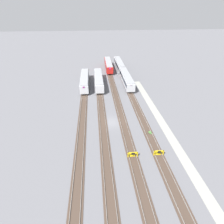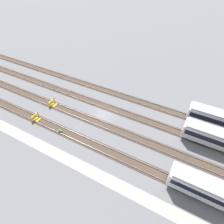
{
  "view_description": "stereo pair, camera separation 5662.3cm",
  "coord_description": "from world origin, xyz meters",
  "px_view_note": "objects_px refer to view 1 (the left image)",
  "views": [
    {
      "loc": [
        -36.09,
        3.91,
        24.98
      ],
      "look_at": [
        2.1,
        0.0,
        1.8
      ],
      "focal_mm": 28.0,
      "sensor_mm": 36.0,
      "label": 1
    },
    {
      "loc": [
        13.86,
        -22.67,
        27.13
      ],
      "look_at": [
        2.1,
        0.0,
        1.8
      ],
      "focal_mm": 28.0,
      "sensor_mm": 36.0,
      "label": 2
    }
  ],
  "objects_px": {
    "bumper_stop_near_inner_track": "(132,154)",
    "weed_clump": "(150,132)",
    "subway_car_front_row_right_inner": "(85,80)",
    "subway_car_front_row_left_inner": "(126,79)",
    "subway_car_front_row_centre": "(119,64)",
    "subway_car_front_row_leftmost": "(99,80)",
    "bumper_stop_nearest_track": "(158,152)",
    "subway_car_front_row_rightmost": "(108,65)"
  },
  "relations": [
    {
      "from": "bumper_stop_near_inner_track",
      "to": "subway_car_front_row_rightmost",
      "type": "bearing_deg",
      "value": -0.05
    },
    {
      "from": "subway_car_front_row_left_inner",
      "to": "subway_car_front_row_centre",
      "type": "relative_size",
      "value": 1.0
    },
    {
      "from": "subway_car_front_row_centre",
      "to": "weed_clump",
      "type": "xyz_separation_m",
      "value": [
        -49.35,
        -0.4,
        -1.8
      ]
    },
    {
      "from": "subway_car_front_row_centre",
      "to": "subway_car_front_row_right_inner",
      "type": "xyz_separation_m",
      "value": [
        -19.09,
        15.3,
        0.0
      ]
    },
    {
      "from": "subway_car_front_row_leftmost",
      "to": "subway_car_front_row_centre",
      "type": "distance_m",
      "value": 21.64
    },
    {
      "from": "subway_car_front_row_leftmost",
      "to": "weed_clump",
      "type": "relative_size",
      "value": 19.57
    },
    {
      "from": "bumper_stop_nearest_track",
      "to": "weed_clump",
      "type": "relative_size",
      "value": 2.18
    },
    {
      "from": "subway_car_front_row_right_inner",
      "to": "subway_car_front_row_leftmost",
      "type": "bearing_deg",
      "value": -90.0
    },
    {
      "from": "subway_car_front_row_right_inner",
      "to": "weed_clump",
      "type": "bearing_deg",
      "value": -152.58
    },
    {
      "from": "subway_car_front_row_right_inner",
      "to": "bumper_stop_nearest_track",
      "type": "distance_m",
      "value": 40.03
    },
    {
      "from": "subway_car_front_row_left_inner",
      "to": "bumper_stop_near_inner_track",
      "type": "height_order",
      "value": "subway_car_front_row_left_inner"
    },
    {
      "from": "subway_car_front_row_left_inner",
      "to": "bumper_stop_nearest_track",
      "type": "relative_size",
      "value": 8.96
    },
    {
      "from": "subway_car_front_row_right_inner",
      "to": "bumper_stop_near_inner_track",
      "type": "xyz_separation_m",
      "value": [
        -36.87,
        -10.21,
        -1.53
      ]
    },
    {
      "from": "subway_car_front_row_right_inner",
      "to": "weed_clump",
      "type": "relative_size",
      "value": 19.58
    },
    {
      "from": "subway_car_front_row_leftmost",
      "to": "bumper_stop_near_inner_track",
      "type": "distance_m",
      "value": 37.25
    },
    {
      "from": "bumper_stop_near_inner_track",
      "to": "subway_car_front_row_right_inner",
      "type": "bearing_deg",
      "value": 15.48
    },
    {
      "from": "weed_clump",
      "to": "subway_car_front_row_left_inner",
      "type": "bearing_deg",
      "value": 0.57
    },
    {
      "from": "subway_car_front_row_leftmost",
      "to": "weed_clump",
      "type": "distance_m",
      "value": 32.11
    },
    {
      "from": "subway_car_front_row_left_inner",
      "to": "weed_clump",
      "type": "distance_m",
      "value": 30.31
    },
    {
      "from": "subway_car_front_row_leftmost",
      "to": "subway_car_front_row_rightmost",
      "type": "distance_m",
      "value": 19.53
    },
    {
      "from": "subway_car_front_row_leftmost",
      "to": "bumper_stop_nearest_track",
      "type": "height_order",
      "value": "subway_car_front_row_leftmost"
    },
    {
      "from": "bumper_stop_nearest_track",
      "to": "subway_car_front_row_centre",
      "type": "bearing_deg",
      "value": 0.05
    },
    {
      "from": "bumper_stop_near_inner_track",
      "to": "weed_clump",
      "type": "relative_size",
      "value": 2.18
    },
    {
      "from": "weed_clump",
      "to": "subway_car_front_row_centre",
      "type": "bearing_deg",
      "value": 0.46
    },
    {
      "from": "subway_car_front_row_left_inner",
      "to": "subway_car_front_row_centre",
      "type": "bearing_deg",
      "value": 0.29
    },
    {
      "from": "subway_car_front_row_centre",
      "to": "weed_clump",
      "type": "distance_m",
      "value": 49.38
    },
    {
      "from": "subway_car_front_row_right_inner",
      "to": "subway_car_front_row_centre",
      "type": "bearing_deg",
      "value": -38.7
    },
    {
      "from": "subway_car_front_row_leftmost",
      "to": "subway_car_front_row_rightmost",
      "type": "bearing_deg",
      "value": -15.31
    },
    {
      "from": "weed_clump",
      "to": "bumper_stop_nearest_track",
      "type": "bearing_deg",
      "value": 177.0
    },
    {
      "from": "subway_car_front_row_leftmost",
      "to": "subway_car_front_row_left_inner",
      "type": "xyz_separation_m",
      "value": [
        -0.0,
        -10.28,
        0.0
      ]
    },
    {
      "from": "subway_car_front_row_leftmost",
      "to": "subway_car_front_row_left_inner",
      "type": "distance_m",
      "value": 10.28
    },
    {
      "from": "subway_car_front_row_right_inner",
      "to": "weed_clump",
      "type": "distance_m",
      "value": 34.13
    },
    {
      "from": "subway_car_front_row_rightmost",
      "to": "bumper_stop_nearest_track",
      "type": "bearing_deg",
      "value": -174.8
    },
    {
      "from": "subway_car_front_row_rightmost",
      "to": "subway_car_front_row_right_inner",
      "type": "bearing_deg",
      "value": 151.42
    },
    {
      "from": "subway_car_front_row_centre",
      "to": "bumper_stop_nearest_track",
      "type": "bearing_deg",
      "value": -179.95
    },
    {
      "from": "subway_car_front_row_left_inner",
      "to": "subway_car_front_row_centre",
      "type": "xyz_separation_m",
      "value": [
        19.09,
        0.1,
        0.0
      ]
    },
    {
      "from": "bumper_stop_near_inner_track",
      "to": "subway_car_front_row_left_inner",
      "type": "bearing_deg",
      "value": -8.0
    },
    {
      "from": "subway_car_front_row_leftmost",
      "to": "weed_clump",
      "type": "height_order",
      "value": "subway_car_front_row_leftmost"
    },
    {
      "from": "subway_car_front_row_leftmost",
      "to": "weed_clump",
      "type": "bearing_deg",
      "value": -160.71
    },
    {
      "from": "subway_car_front_row_centre",
      "to": "weed_clump",
      "type": "bearing_deg",
      "value": -179.54
    },
    {
      "from": "subway_car_front_row_centre",
      "to": "subway_car_front_row_rightmost",
      "type": "bearing_deg",
      "value": 92.86
    },
    {
      "from": "weed_clump",
      "to": "subway_car_front_row_right_inner",
      "type": "bearing_deg",
      "value": 27.42
    }
  ]
}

